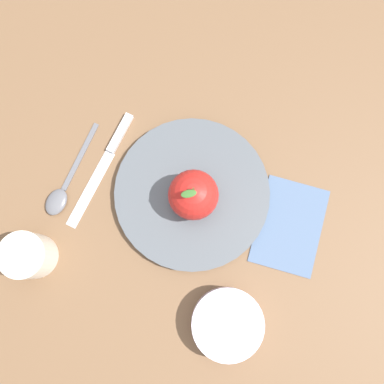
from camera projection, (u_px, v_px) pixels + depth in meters
name	position (u px, v px, depth m)	size (l,w,h in m)	color
ground_plane	(175.00, 198.00, 0.73)	(2.40, 2.40, 0.00)	brown
dinner_plate	(192.00, 193.00, 0.72)	(0.27, 0.27, 0.02)	#4C5156
apple	(193.00, 195.00, 0.67)	(0.08, 0.08, 0.09)	#B21E19
side_bowl	(227.00, 324.00, 0.67)	(0.11, 0.11, 0.04)	silver
cup	(28.00, 256.00, 0.67)	(0.07, 0.07, 0.07)	silver
knife	(106.00, 159.00, 0.74)	(0.22, 0.09, 0.01)	silver
spoon	(62.00, 191.00, 0.73)	(0.18, 0.09, 0.01)	#59595E
linen_napkin	(290.00, 226.00, 0.72)	(0.11, 0.16, 0.00)	slate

